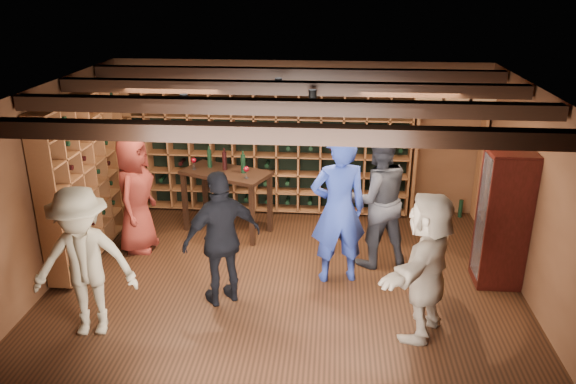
# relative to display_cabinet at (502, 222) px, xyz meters

# --- Properties ---
(ground) EXTENTS (6.00, 6.00, 0.00)m
(ground) POSITION_rel_display_cabinet_xyz_m (-2.71, -0.20, -0.86)
(ground) COLOR #341A0E
(ground) RESTS_ON ground
(room_shell) EXTENTS (6.00, 6.00, 6.00)m
(room_shell) POSITION_rel_display_cabinet_xyz_m (-2.71, -0.15, 1.56)
(room_shell) COLOR brown
(room_shell) RESTS_ON ground
(wine_rack_back) EXTENTS (4.65, 0.30, 2.20)m
(wine_rack_back) POSITION_rel_display_cabinet_xyz_m (-3.24, 2.13, 0.29)
(wine_rack_back) COLOR brown
(wine_rack_back) RESTS_ON ground
(wine_rack_left) EXTENTS (0.30, 2.65, 2.20)m
(wine_rack_left) POSITION_rel_display_cabinet_xyz_m (-5.54, 0.62, 0.29)
(wine_rack_left) COLOR brown
(wine_rack_left) RESTS_ON ground
(crate_shelf) EXTENTS (1.20, 0.32, 2.07)m
(crate_shelf) POSITION_rel_display_cabinet_xyz_m (-0.31, 2.12, 0.71)
(crate_shelf) COLOR brown
(crate_shelf) RESTS_ON ground
(display_cabinet) EXTENTS (0.55, 0.50, 1.75)m
(display_cabinet) POSITION_rel_display_cabinet_xyz_m (0.00, 0.00, 0.00)
(display_cabinet) COLOR #3A0E0B
(display_cabinet) RESTS_ON ground
(man_blue_shirt) EXTENTS (0.81, 0.62, 1.97)m
(man_blue_shirt) POSITION_rel_display_cabinet_xyz_m (-2.05, -0.09, 0.13)
(man_blue_shirt) COLOR navy
(man_blue_shirt) RESTS_ON ground
(man_grey_suit) EXTENTS (1.10, 0.97, 1.90)m
(man_grey_suit) POSITION_rel_display_cabinet_xyz_m (-1.54, 0.40, 0.09)
(man_grey_suit) COLOR black
(man_grey_suit) RESTS_ON ground
(guest_red_floral) EXTENTS (0.57, 0.85, 1.69)m
(guest_red_floral) POSITION_rel_display_cabinet_xyz_m (-4.92, 0.55, -0.01)
(guest_red_floral) COLOR maroon
(guest_red_floral) RESTS_ON ground
(guest_woman_black) EXTENTS (1.04, 0.89, 1.68)m
(guest_woman_black) POSITION_rel_display_cabinet_xyz_m (-3.42, -0.74, -0.02)
(guest_woman_black) COLOR black
(guest_woman_black) RESTS_ON ground
(guest_khaki) EXTENTS (1.20, 0.80, 1.72)m
(guest_khaki) POSITION_rel_display_cabinet_xyz_m (-4.78, -1.49, 0.01)
(guest_khaki) COLOR gray
(guest_khaki) RESTS_ON ground
(guest_beige) EXTENTS (1.16, 1.61, 1.68)m
(guest_beige) POSITION_rel_display_cabinet_xyz_m (-1.11, -1.20, -0.02)
(guest_beige) COLOR gray
(guest_beige) RESTS_ON ground
(tasting_table) EXTENTS (1.46, 1.09, 1.27)m
(tasting_table) POSITION_rel_display_cabinet_xyz_m (-3.75, 1.27, 0.00)
(tasting_table) COLOR black
(tasting_table) RESTS_ON ground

